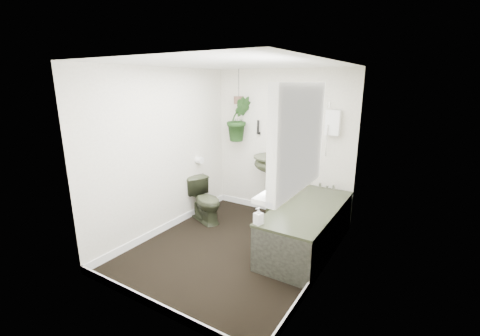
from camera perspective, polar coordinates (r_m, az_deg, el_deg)
The scene contains 22 objects.
floor at distance 4.33m, azimuth -1.07°, elevation -14.12°, with size 2.30×2.80×0.02m, color black.
ceiling at distance 3.79m, azimuth -1.25°, elevation 18.21°, with size 2.30×2.80×0.02m, color white.
wall_back at distance 5.12m, azimuth 7.44°, elevation 4.20°, with size 2.30×0.02×2.30m, color silver.
wall_front at distance 2.87m, azimuth -16.62°, elevation -4.95°, with size 2.30×0.02×2.30m, color silver.
wall_left at distance 4.62m, azimuth -13.37°, elevation 2.74°, with size 0.02×2.80×2.30m, color silver.
wall_right at distance 3.44m, azimuth 15.35°, elevation -1.57°, with size 0.02×2.80×2.30m, color silver.
skirting at distance 4.30m, azimuth -1.08°, elevation -13.43°, with size 2.30×2.80×0.10m, color white.
bathtub at distance 4.29m, azimuth 11.83°, elevation -10.29°, with size 0.72×1.72×0.58m, color #2B311F, non-canonical shape.
bath_screen at distance 4.53m, azimuth 10.72°, elevation 4.35°, with size 0.04×0.72×1.40m, color silver, non-canonical shape.
shower_box at distance 4.72m, azimuth 16.20°, elevation 7.75°, with size 0.20×0.10×0.35m, color white.
oval_mirror at distance 5.03m, azimuth 7.35°, elevation 8.05°, with size 0.46×0.03×0.62m, color beige.
wall_sconce at distance 5.21m, azimuth 3.23°, elevation 7.28°, with size 0.04×0.04×0.22m, color black.
toilet_roll_holder at distance 5.14m, azimuth -7.25°, elevation 1.40°, with size 0.11×0.11×0.11m, color white.
window_recess at distance 2.70m, azimuth 10.35°, elevation 5.19°, with size 0.08×1.00×0.90m, color white.
window_sill at distance 2.82m, azimuth 8.63°, elevation -3.09°, with size 0.18×1.00×0.04m, color white.
window_blinds at distance 2.71m, azimuth 9.46°, elevation 5.29°, with size 0.01×0.86×0.76m, color white.
toilet at distance 5.01m, azimuth -6.18°, elevation -5.71°, with size 0.37×0.65×0.67m, color #2B311F.
pedestal_sink at distance 5.02m, azimuth 5.81°, elevation -3.49°, with size 0.60×0.51×1.02m, color #2B311F, non-canonical shape.
sill_plant at distance 2.74m, azimuth 8.03°, elevation -0.47°, with size 0.23×0.20×0.25m, color black.
hanging_plant at distance 5.25m, azimuth -0.21°, elevation 8.71°, with size 0.40×0.32×0.72m, color black.
soap_bottle at distance 3.57m, azimuth 3.31°, elevation -8.50°, with size 0.09×0.09×0.19m, color #2C2627.
hanging_pot at distance 5.22m, azimuth -0.22°, elevation 11.98°, with size 0.16×0.16×0.12m, color brown.
Camera 1 is at (2.05, -3.18, 2.10)m, focal length 24.00 mm.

